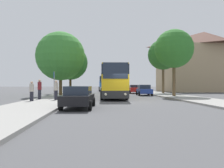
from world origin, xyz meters
name	(u,v)px	position (x,y,z in m)	size (l,w,h in m)	color
ground_plane	(127,102)	(0.00, 0.00, 0.00)	(300.00, 300.00, 0.00)	#4C4C4F
sidewalk_left	(47,101)	(-7.00, 0.00, 0.07)	(4.00, 120.00, 0.15)	gray
sidewalk_right	(204,101)	(7.00, 0.00, 0.07)	(4.00, 120.00, 0.15)	gray
building_right_background	(204,62)	(20.96, 27.87, 6.66)	(18.58, 12.02, 13.31)	tan
bus_front	(113,82)	(-0.89, 5.92, 1.88)	(3.02, 11.89, 3.53)	#2D2D2D
bus_middle	(109,83)	(-0.70, 20.23, 1.85)	(3.01, 10.31, 3.47)	#238942
bus_rear	(105,83)	(-1.00, 34.20, 1.85)	(2.93, 10.69, 3.47)	silver
parked_car_left_curb	(79,97)	(-3.85, -5.04, 0.74)	(2.09, 4.55, 1.42)	black
parked_car_right_near	(144,90)	(3.85, 11.04, 0.78)	(2.05, 4.20, 1.51)	#233D9E
parked_car_right_far	(134,89)	(3.69, 18.30, 0.78)	(2.15, 4.62, 1.49)	red
bus_stop_sign	(54,82)	(-6.96, 2.67, 1.81)	(0.08, 0.45, 2.68)	gray
pedestrian_waiting_near	(56,90)	(-6.39, 0.70, 1.05)	(0.36, 0.36, 1.77)	#23232D
pedestrian_waiting_far	(32,91)	(-8.17, -0.58, 0.98)	(0.36, 0.36, 1.66)	#23232D
pedestrian_walking_back	(40,89)	(-8.12, 1.69, 1.10)	(0.36, 0.36, 1.87)	#23232D
tree_left_near	(61,56)	(-7.52, 9.66, 5.25)	(6.36, 6.36, 8.29)	#513D23
tree_left_far	(70,63)	(-7.36, 18.49, 5.29)	(5.91, 5.91, 8.10)	#47331E
tree_right_near	(174,49)	(6.73, 7.07, 5.93)	(4.75, 4.75, 8.18)	brown
tree_right_mid	(163,55)	(8.07, 15.94, 6.44)	(4.99, 4.99, 8.80)	brown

